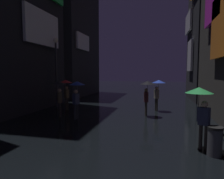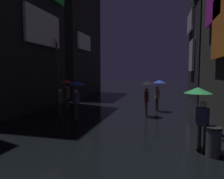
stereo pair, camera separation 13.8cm
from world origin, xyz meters
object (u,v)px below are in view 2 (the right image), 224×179
at_px(pedestrian_near_crossing_red, 66,86).
at_px(pedestrian_midstreet_left_blue, 77,89).
at_px(pedestrian_midstreet_centre_black, 147,89).
at_px(pedestrian_foreground_left_black, 59,89).
at_px(pedestrian_far_right_green, 199,101).
at_px(pedestrian_foreground_right_blue, 159,87).
at_px(trash_bin, 213,142).
at_px(streetlamp_left_far, 57,64).

bearing_deg(pedestrian_near_crossing_red, pedestrian_midstreet_left_blue, -50.79).
distance_m(pedestrian_midstreet_centre_black, pedestrian_foreground_left_black, 5.22).
xyz_separation_m(pedestrian_midstreet_centre_black, pedestrian_midstreet_left_blue, (-3.79, -1.58, 0.00)).
xyz_separation_m(pedestrian_midstreet_left_blue, pedestrian_near_crossing_red, (-1.74, 2.13, 0.00)).
xyz_separation_m(pedestrian_midstreet_centre_black, pedestrian_foreground_left_black, (-5.06, -1.31, 0.00)).
relative_size(pedestrian_midstreet_centre_black, pedestrian_midstreet_left_blue, 1.00).
height_order(pedestrian_midstreet_centre_black, pedestrian_far_right_green, same).
xyz_separation_m(pedestrian_foreground_right_blue, pedestrian_foreground_left_black, (-5.66, -3.12, 0.00)).
relative_size(pedestrian_midstreet_left_blue, pedestrian_far_right_green, 1.00).
xyz_separation_m(pedestrian_foreground_right_blue, trash_bin, (1.84, -7.06, -1.20)).
relative_size(pedestrian_midstreet_centre_black, pedestrian_far_right_green, 1.00).
distance_m(pedestrian_far_right_green, streetlamp_left_far, 11.12).
distance_m(pedestrian_midstreet_left_blue, streetlamp_left_far, 4.74).
height_order(pedestrian_near_crossing_red, trash_bin, pedestrian_near_crossing_red).
bearing_deg(pedestrian_near_crossing_red, streetlamp_left_far, 139.86).
distance_m(pedestrian_midstreet_left_blue, pedestrian_near_crossing_red, 2.75).
distance_m(pedestrian_foreground_right_blue, trash_bin, 7.40).
bearing_deg(pedestrian_near_crossing_red, pedestrian_midstreet_centre_black, -5.65).
bearing_deg(pedestrian_near_crossing_red, pedestrian_foreground_right_blue, 11.61).
distance_m(pedestrian_midstreet_left_blue, pedestrian_far_right_green, 6.68).
bearing_deg(pedestrian_far_right_green, pedestrian_near_crossing_red, 145.11).
bearing_deg(pedestrian_midstreet_centre_black, pedestrian_midstreet_left_blue, -157.32).
relative_size(pedestrian_midstreet_centre_black, pedestrian_foreground_left_black, 1.00).
height_order(pedestrian_far_right_green, trash_bin, pedestrian_far_right_green).
relative_size(pedestrian_midstreet_left_blue, streetlamp_left_far, 0.41).
bearing_deg(trash_bin, pedestrian_midstreet_centre_black, 114.98).
relative_size(pedestrian_midstreet_centre_black, pedestrian_foreground_right_blue, 1.00).
distance_m(streetlamp_left_far, trash_bin, 11.92).
height_order(pedestrian_midstreet_centre_black, pedestrian_near_crossing_red, same).
relative_size(pedestrian_midstreet_left_blue, trash_bin, 2.28).
xyz_separation_m(pedestrian_foreground_left_black, pedestrian_far_right_green, (7.14, -3.45, 0.00)).
bearing_deg(trash_bin, streetlamp_left_far, 143.36).
xyz_separation_m(pedestrian_midstreet_left_blue, pedestrian_foreground_left_black, (-1.27, 0.27, 0.00)).
distance_m(pedestrian_midstreet_centre_black, streetlamp_left_far, 7.23).
bearing_deg(pedestrian_midstreet_left_blue, pedestrian_near_crossing_red, 129.21).
bearing_deg(trash_bin, pedestrian_midstreet_left_blue, 149.53).
distance_m(pedestrian_foreground_left_black, streetlamp_left_far, 3.82).
height_order(pedestrian_foreground_right_blue, streetlamp_left_far, streetlamp_left_far).
distance_m(pedestrian_near_crossing_red, streetlamp_left_far, 2.35).
bearing_deg(pedestrian_foreground_left_black, pedestrian_far_right_green, -25.78).
relative_size(pedestrian_midstreet_centre_black, pedestrian_near_crossing_red, 1.00).
bearing_deg(trash_bin, pedestrian_foreground_right_blue, 104.64).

